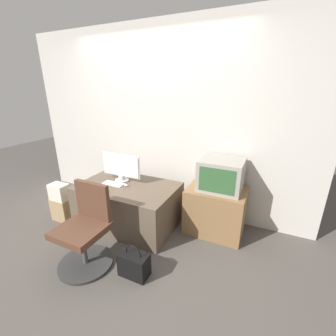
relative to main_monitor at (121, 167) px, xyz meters
The scene contains 12 objects.
ground_plane 1.10m from the main_monitor, 71.10° to the right, with size 12.00×12.00×0.00m, color #4C4742.
wall_back 0.83m from the main_monitor, 65.74° to the left, with size 4.40×0.05×2.60m.
desk 0.51m from the main_monitor, 32.72° to the right, with size 1.29×0.82×0.57m.
side_stand 1.37m from the main_monitor, 10.47° to the left, with size 0.71×0.53×0.59m.
main_monitor is the anchor object (origin of this frame).
keyboard 0.24m from the main_monitor, 103.52° to the right, with size 0.30×0.12×0.01m.
mouse 0.27m from the main_monitor, 39.45° to the right, with size 0.05×0.03×0.03m.
crt_tv 1.32m from the main_monitor, 11.36° to the left, with size 0.51×0.45×0.38m.
office_chair 1.01m from the main_monitor, 78.43° to the right, with size 0.56×0.56×0.87m.
cardboard_box_lower 1.05m from the main_monitor, 150.32° to the right, with size 0.28×0.18×0.32m.
cardboard_box_upper 0.93m from the main_monitor, 150.32° to the right, with size 0.25×0.17×0.22m.
handbag 1.29m from the main_monitor, 49.37° to the right, with size 0.30×0.17×0.35m.
Camera 1 is at (1.53, -1.55, 1.78)m, focal length 24.00 mm.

